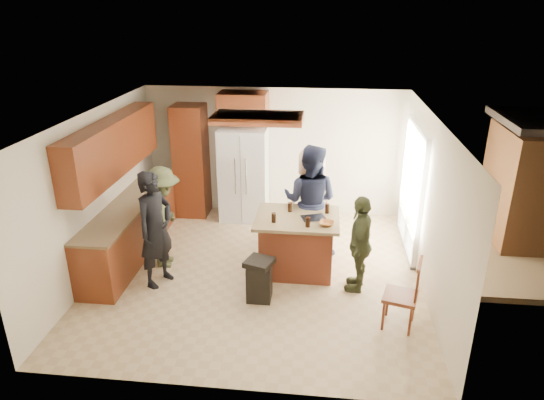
# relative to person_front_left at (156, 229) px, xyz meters

# --- Properties ---
(room_shell) EXTENTS (8.00, 5.20, 5.00)m
(room_shell) POSITION_rel_person_front_left_xyz_m (5.82, 2.06, -0.03)
(room_shell) COLOR tan
(room_shell) RESTS_ON ground
(person_front_left) EXTENTS (0.70, 0.79, 1.78)m
(person_front_left) POSITION_rel_person_front_left_xyz_m (0.00, 0.00, 0.00)
(person_front_left) COLOR black
(person_front_left) RESTS_ON ground
(person_behind_left) EXTENTS (1.04, 0.79, 1.91)m
(person_behind_left) POSITION_rel_person_front_left_xyz_m (2.22, 1.19, 0.06)
(person_behind_left) COLOR #181C31
(person_behind_left) RESTS_ON ground
(person_behind_right) EXTENTS (1.04, 0.97, 1.79)m
(person_behind_right) POSITION_rel_person_front_left_xyz_m (2.23, 1.48, 0.00)
(person_behind_right) COLOR tan
(person_behind_right) RESTS_ON ground
(person_side_right) EXTENTS (0.60, 0.93, 1.48)m
(person_side_right) POSITION_rel_person_front_left_xyz_m (2.98, 0.17, -0.15)
(person_side_right) COLOR #3A4025
(person_side_right) RESTS_ON ground
(person_counter) EXTENTS (0.62, 1.12, 1.65)m
(person_counter) POSITION_rel_person_front_left_xyz_m (-0.08, 0.55, -0.06)
(person_counter) COLOR #3E4427
(person_counter) RESTS_ON ground
(left_cabinetry) EXTENTS (0.64, 3.00, 2.30)m
(left_cabinetry) POSITION_rel_person_front_left_xyz_m (-0.80, 0.82, 0.06)
(left_cabinetry) COLOR maroon
(left_cabinetry) RESTS_ON ground
(back_wall_units) EXTENTS (1.80, 0.60, 2.45)m
(back_wall_units) POSITION_rel_person_front_left_xyz_m (0.11, 2.62, 0.49)
(back_wall_units) COLOR maroon
(back_wall_units) RESTS_ON ground
(refrigerator) EXTENTS (0.90, 0.76, 1.80)m
(refrigerator) POSITION_rel_person_front_left_xyz_m (0.90, 2.54, 0.01)
(refrigerator) COLOR white
(refrigerator) RESTS_ON ground
(kitchen_island) EXTENTS (1.28, 1.03, 0.93)m
(kitchen_island) POSITION_rel_person_front_left_xyz_m (2.04, 0.58, -0.42)
(kitchen_island) COLOR #AD492C
(kitchen_island) RESTS_ON ground
(island_items) EXTENTS (0.95, 0.61, 0.15)m
(island_items) POSITION_rel_person_front_left_xyz_m (2.28, 0.47, 0.08)
(island_items) COLOR silver
(island_items) RESTS_ON kitchen_island
(trash_bin) EXTENTS (0.46, 0.46, 0.63)m
(trash_bin) POSITION_rel_person_front_left_xyz_m (1.57, -0.28, -0.57)
(trash_bin) COLOR black
(trash_bin) RESTS_ON ground
(spindle_chair) EXTENTS (0.52, 0.52, 0.99)m
(spindle_chair) POSITION_rel_person_front_left_xyz_m (3.49, -0.71, -0.44)
(spindle_chair) COLOR maroon
(spindle_chair) RESTS_ON ground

